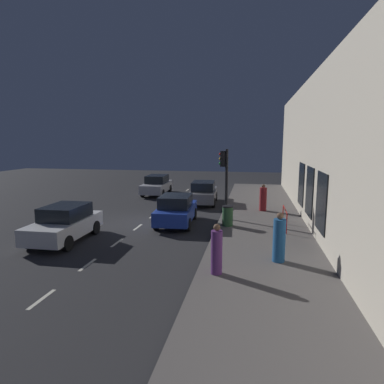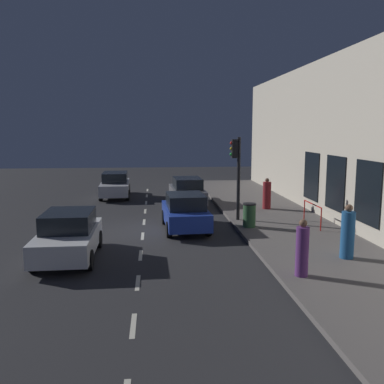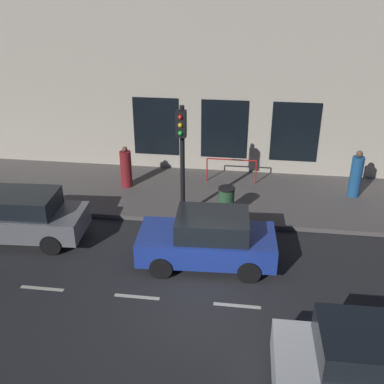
{
  "view_description": "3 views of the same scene",
  "coord_description": "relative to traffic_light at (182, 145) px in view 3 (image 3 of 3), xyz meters",
  "views": [
    {
      "loc": [
        5.72,
        -16.43,
        4.4
      ],
      "look_at": [
        2.58,
        0.36,
        1.7
      ],
      "focal_mm": 30.47,
      "sensor_mm": 36.0,
      "label": 1
    },
    {
      "loc": [
        0.51,
        -17.5,
        4.29
      ],
      "look_at": [
        2.17,
        0.68,
        1.54
      ],
      "focal_mm": 38.78,
      "sensor_mm": 36.0,
      "label": 2
    },
    {
      "loc": [
        -9.23,
        -1.11,
        7.54
      ],
      "look_at": [
        2.37,
        0.48,
        1.98
      ],
      "focal_mm": 42.56,
      "sensor_mm": 36.0,
      "label": 3
    }
  ],
  "objects": [
    {
      "name": "pedestrian_1",
      "position": [
        2.47,
        -6.05,
        -1.75
      ],
      "size": [
        0.61,
        0.61,
        1.78
      ],
      "rotation": [
        0.0,
        0.0,
        0.66
      ],
      "color": "#1E5189",
      "rests_on": "sidewalk"
    },
    {
      "name": "trash_bin",
      "position": [
        0.3,
        -1.46,
        -2.04
      ],
      "size": [
        0.57,
        0.57,
        1.02
      ],
      "color": "#2D5633",
      "rests_on": "sidewalk"
    },
    {
      "name": "pedestrian_0",
      "position": [
        2.16,
        2.52,
        -1.82
      ],
      "size": [
        0.56,
        0.56,
        1.63
      ],
      "rotation": [
        0.0,
        0.0,
        1.96
      ],
      "color": "maroon",
      "rests_on": "sidewalk"
    },
    {
      "name": "red_railing",
      "position": [
        3.09,
        -1.46,
        -1.84
      ],
      "size": [
        0.05,
        1.98,
        0.97
      ],
      "color": "red",
      "rests_on": "sidewalk"
    },
    {
      "name": "sidewalk",
      "position": [
        2.01,
        -1.06,
        -2.63
      ],
      "size": [
        4.5,
        32.0,
        0.15
      ],
      "color": "#5B5654",
      "rests_on": "ground"
    },
    {
      "name": "building_facade",
      "position": [
        4.56,
        -1.06,
        1.11
      ],
      "size": [
        0.65,
        32.0,
        7.64
      ],
      "color": "beige",
      "rests_on": "ground"
    },
    {
      "name": "lane_centre_line",
      "position": [
        -4.24,
        -2.06,
        -2.7
      ],
      "size": [
        0.12,
        27.2,
        0.01
      ],
      "color": "beige",
      "rests_on": "ground"
    },
    {
      "name": "parked_car_1",
      "position": [
        -2.43,
        -1.12,
        -1.92
      ],
      "size": [
        1.99,
        3.96,
        1.58
      ],
      "rotation": [
        0.0,
        0.0,
        0.05
      ],
      "color": "#1E389E",
      "rests_on": "ground"
    },
    {
      "name": "ground_plane",
      "position": [
        -4.24,
        -1.06,
        -2.71
      ],
      "size": [
        60.0,
        60.0,
        0.0
      ],
      "primitive_type": "plane",
      "color": "#28282B"
    },
    {
      "name": "parked_car_0",
      "position": [
        -6.61,
        -4.79,
        -1.92
      ],
      "size": [
        1.92,
        3.98,
        1.58
      ],
      "rotation": [
        0.0,
        0.0,
        3.16
      ],
      "color": "silver",
      "rests_on": "ground"
    },
    {
      "name": "traffic_light",
      "position": [
        0.0,
        0.0,
        0.0
      ],
      "size": [
        0.5,
        0.32,
        3.81
      ],
      "color": "black",
      "rests_on": "sidewalk"
    },
    {
      "name": "parked_car_3",
      "position": [
        -1.87,
        4.81,
        -1.92
      ],
      "size": [
        1.98,
        4.14,
        1.58
      ],
      "rotation": [
        0.0,
        0.0,
        0.06
      ],
      "color": "slate",
      "rests_on": "ground"
    }
  ]
}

